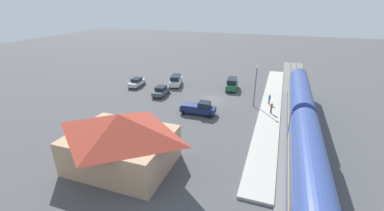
{
  "coord_description": "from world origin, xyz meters",
  "views": [
    {
      "loc": [
        -10.53,
        40.94,
        16.38
      ],
      "look_at": [
        1.81,
        6.09,
        1.0
      ],
      "focal_mm": 23.59,
      "sensor_mm": 36.0,
      "label": 1
    }
  ],
  "objects_px": {
    "sedan_silver": "(137,82)",
    "suv_green": "(232,84)",
    "passenger_train": "(308,171)",
    "light_pole_near_platform": "(256,81)",
    "pedestrian_on_platform": "(271,107)",
    "station_building": "(121,139)",
    "pedestrian_waiting_far": "(269,99)",
    "suv_white": "(176,80)",
    "pickup_navy": "(199,108)",
    "sedan_charcoal": "(161,91)"
  },
  "relations": [
    {
      "from": "sedan_silver",
      "to": "suv_green",
      "type": "distance_m",
      "value": 19.42
    },
    {
      "from": "passenger_train",
      "to": "light_pole_near_platform",
      "type": "bearing_deg",
      "value": -71.37
    },
    {
      "from": "suv_green",
      "to": "pedestrian_on_platform",
      "type": "bearing_deg",
      "value": 128.65
    },
    {
      "from": "station_building",
      "to": "pedestrian_waiting_far",
      "type": "height_order",
      "value": "station_building"
    },
    {
      "from": "pedestrian_waiting_far",
      "to": "suv_white",
      "type": "height_order",
      "value": "suv_white"
    },
    {
      "from": "pickup_navy",
      "to": "sedan_silver",
      "type": "relative_size",
      "value": 1.18
    },
    {
      "from": "pedestrian_waiting_far",
      "to": "suv_white",
      "type": "xyz_separation_m",
      "value": [
        19.03,
        -4.85,
        -0.13
      ]
    },
    {
      "from": "station_building",
      "to": "sedan_charcoal",
      "type": "xyz_separation_m",
      "value": [
        5.74,
        -21.0,
        -2.25
      ]
    },
    {
      "from": "light_pole_near_platform",
      "to": "pickup_navy",
      "type": "bearing_deg",
      "value": 38.77
    },
    {
      "from": "sedan_charcoal",
      "to": "light_pole_near_platform",
      "type": "bearing_deg",
      "value": -178.63
    },
    {
      "from": "sedan_silver",
      "to": "pedestrian_on_platform",
      "type": "bearing_deg",
      "value": 168.38
    },
    {
      "from": "suv_white",
      "to": "light_pole_near_platform",
      "type": "distance_m",
      "value": 17.92
    },
    {
      "from": "sedan_silver",
      "to": "pedestrian_waiting_far",
      "type": "bearing_deg",
      "value": 176.22
    },
    {
      "from": "station_building",
      "to": "pickup_navy",
      "type": "height_order",
      "value": "station_building"
    },
    {
      "from": "sedan_silver",
      "to": "passenger_train",
      "type": "bearing_deg",
      "value": 143.32
    },
    {
      "from": "pickup_navy",
      "to": "pedestrian_on_platform",
      "type": "bearing_deg",
      "value": -162.22
    },
    {
      "from": "station_building",
      "to": "light_pole_near_platform",
      "type": "xyz_separation_m",
      "value": [
        -11.2,
        -21.41,
        1.29
      ]
    },
    {
      "from": "passenger_train",
      "to": "sedan_silver",
      "type": "relative_size",
      "value": 12.29
    },
    {
      "from": "pedestrian_on_platform",
      "to": "pickup_navy",
      "type": "xyz_separation_m",
      "value": [
        10.63,
        3.41,
        -0.25
      ]
    },
    {
      "from": "passenger_train",
      "to": "pickup_navy",
      "type": "distance_m",
      "value": 20.22
    },
    {
      "from": "pickup_navy",
      "to": "suv_white",
      "type": "distance_m",
      "value": 15.0
    },
    {
      "from": "pedestrian_on_platform",
      "to": "light_pole_near_platform",
      "type": "xyz_separation_m",
      "value": [
        2.96,
        -2.76,
        3.14
      ]
    },
    {
      "from": "pedestrian_on_platform",
      "to": "pedestrian_waiting_far",
      "type": "xyz_separation_m",
      "value": [
        0.53,
        -3.8,
        0.0
      ]
    },
    {
      "from": "passenger_train",
      "to": "pickup_navy",
      "type": "bearing_deg",
      "value": -44.04
    },
    {
      "from": "pickup_navy",
      "to": "light_pole_near_platform",
      "type": "xyz_separation_m",
      "value": [
        -7.68,
        -6.17,
        3.39
      ]
    },
    {
      "from": "sedan_charcoal",
      "to": "suv_green",
      "type": "height_order",
      "value": "suv_green"
    },
    {
      "from": "suv_green",
      "to": "suv_white",
      "type": "bearing_deg",
      "value": 7.55
    },
    {
      "from": "light_pole_near_platform",
      "to": "suv_green",
      "type": "bearing_deg",
      "value": -55.07
    },
    {
      "from": "pedestrian_waiting_far",
      "to": "suv_green",
      "type": "xyz_separation_m",
      "value": [
        7.6,
        -6.36,
        -0.13
      ]
    },
    {
      "from": "pedestrian_on_platform",
      "to": "pedestrian_waiting_far",
      "type": "bearing_deg",
      "value": -82.02
    },
    {
      "from": "pedestrian_waiting_far",
      "to": "pickup_navy",
      "type": "height_order",
      "value": "pickup_navy"
    },
    {
      "from": "passenger_train",
      "to": "pedestrian_waiting_far",
      "type": "bearing_deg",
      "value": -78.34
    },
    {
      "from": "suv_white",
      "to": "suv_green",
      "type": "distance_m",
      "value": 11.53
    },
    {
      "from": "sedan_charcoal",
      "to": "suv_green",
      "type": "distance_m",
      "value": 14.12
    },
    {
      "from": "station_building",
      "to": "pedestrian_on_platform",
      "type": "height_order",
      "value": "station_building"
    },
    {
      "from": "suv_white",
      "to": "pickup_navy",
      "type": "bearing_deg",
      "value": 126.51
    },
    {
      "from": "station_building",
      "to": "sedan_silver",
      "type": "bearing_deg",
      "value": -62.07
    },
    {
      "from": "passenger_train",
      "to": "suv_white",
      "type": "distance_m",
      "value": 35.07
    },
    {
      "from": "suv_white",
      "to": "sedan_silver",
      "type": "height_order",
      "value": "suv_white"
    },
    {
      "from": "sedan_charcoal",
      "to": "sedan_silver",
      "type": "bearing_deg",
      "value": -24.27
    },
    {
      "from": "pedestrian_on_platform",
      "to": "sedan_silver",
      "type": "bearing_deg",
      "value": -11.62
    },
    {
      "from": "sedan_silver",
      "to": "sedan_charcoal",
      "type": "distance_m",
      "value": 7.78
    },
    {
      "from": "passenger_train",
      "to": "sedan_silver",
      "type": "height_order",
      "value": "passenger_train"
    },
    {
      "from": "pickup_navy",
      "to": "light_pole_near_platform",
      "type": "relative_size",
      "value": 0.79
    },
    {
      "from": "pickup_navy",
      "to": "sedan_silver",
      "type": "height_order",
      "value": "pickup_navy"
    },
    {
      "from": "pedestrian_on_platform",
      "to": "pedestrian_waiting_far",
      "type": "distance_m",
      "value": 3.84
    },
    {
      "from": "pedestrian_on_platform",
      "to": "sedan_charcoal",
      "type": "relative_size",
      "value": 0.37
    },
    {
      "from": "suv_white",
      "to": "station_building",
      "type": "bearing_deg",
      "value": 101.2
    },
    {
      "from": "pedestrian_on_platform",
      "to": "station_building",
      "type": "bearing_deg",
      "value": 52.8
    },
    {
      "from": "suv_white",
      "to": "pedestrian_waiting_far",
      "type": "bearing_deg",
      "value": 165.7
    }
  ]
}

